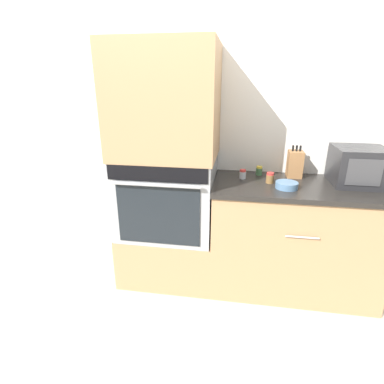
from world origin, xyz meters
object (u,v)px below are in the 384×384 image
at_px(bowl, 287,185).
at_px(condiment_jar_near, 259,171).
at_px(microwave, 359,166).
at_px(knife_block, 295,164).
at_px(wall_oven, 168,195).
at_px(condiment_jar_mid, 243,174).
at_px(condiment_jar_far, 270,178).

xyz_separation_m(bowl, condiment_jar_near, (-0.18, 0.30, 0.01)).
distance_m(microwave, knife_block, 0.44).
height_order(wall_oven, condiment_jar_near, wall_oven).
height_order(wall_oven, bowl, wall_oven).
relative_size(microwave, bowl, 2.31).
xyz_separation_m(wall_oven, condiment_jar_mid, (0.58, 0.08, 0.17)).
distance_m(knife_block, condiment_jar_mid, 0.42).
bearing_deg(condiment_jar_mid, bowl, -30.74).
bearing_deg(microwave, knife_block, 164.64).
distance_m(microwave, condiment_jar_near, 0.71).
height_order(wall_oven, microwave, microwave).
bearing_deg(knife_block, condiment_jar_near, 178.95).
relative_size(knife_block, condiment_jar_near, 3.50).
distance_m(condiment_jar_near, condiment_jar_far, 0.21).
bearing_deg(condiment_jar_near, wall_oven, -163.98).
xyz_separation_m(microwave, condiment_jar_mid, (-0.83, 0.00, -0.10)).
relative_size(microwave, knife_block, 1.44).
distance_m(wall_oven, bowl, 0.91).
xyz_separation_m(condiment_jar_mid, condiment_jar_far, (0.20, -0.08, 0.00)).
relative_size(microwave, condiment_jar_mid, 5.08).
xyz_separation_m(microwave, condiment_jar_near, (-0.69, 0.12, -0.10)).
xyz_separation_m(knife_block, condiment_jar_mid, (-0.40, -0.12, -0.07)).
height_order(bowl, condiment_jar_mid, condiment_jar_mid).
relative_size(knife_block, bowl, 1.60).
bearing_deg(microwave, wall_oven, -176.61).
xyz_separation_m(condiment_jar_near, condiment_jar_mid, (-0.13, -0.12, -0.00)).
relative_size(wall_oven, condiment_jar_far, 9.23).
bearing_deg(knife_block, bowl, -107.06).
distance_m(knife_block, condiment_jar_far, 0.29).
distance_m(microwave, bowl, 0.56).
xyz_separation_m(bowl, condiment_jar_mid, (-0.31, 0.18, 0.01)).
relative_size(bowl, condiment_jar_far, 1.96).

